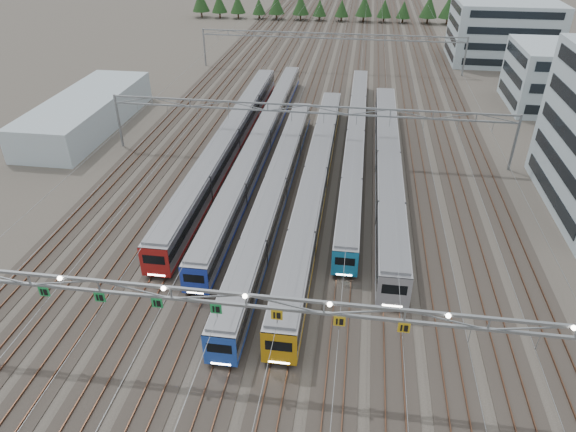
# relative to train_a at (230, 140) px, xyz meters

# --- Properties ---
(ground) EXTENTS (400.00, 400.00, 0.00)m
(ground) POSITION_rel_train_a_xyz_m (11.25, -39.62, -2.19)
(ground) COLOR #47423A
(ground) RESTS_ON ground
(track_bed) EXTENTS (54.00, 260.00, 5.42)m
(track_bed) POSITION_rel_train_a_xyz_m (11.25, 60.38, -0.70)
(track_bed) COLOR #2D2823
(track_bed) RESTS_ON ground
(train_a) EXTENTS (2.98, 60.10, 3.88)m
(train_a) POSITION_rel_train_a_xyz_m (0.00, 0.00, 0.00)
(train_a) COLOR black
(train_a) RESTS_ON ground
(train_b) EXTENTS (2.68, 66.10, 3.49)m
(train_b) POSITION_rel_train_a_xyz_m (4.50, 1.09, -0.20)
(train_b) COLOR black
(train_b) RESTS_ON ground
(train_c) EXTENTS (2.73, 53.06, 3.55)m
(train_c) POSITION_rel_train_a_xyz_m (9.00, -13.46, -0.17)
(train_c) COLOR black
(train_c) RESTS_ON ground
(train_d) EXTENTS (2.89, 57.70, 3.76)m
(train_d) POSITION_rel_train_a_xyz_m (13.50, -10.36, -0.06)
(train_d) COLOR black
(train_d) RESTS_ON ground
(train_e) EXTENTS (2.60, 61.20, 3.38)m
(train_e) POSITION_rel_train_a_xyz_m (18.00, 3.30, -0.25)
(train_e) COLOR black
(train_e) RESTS_ON ground
(train_f) EXTENTS (3.03, 52.92, 3.95)m
(train_f) POSITION_rel_train_a_xyz_m (22.50, -4.81, 0.04)
(train_f) COLOR black
(train_f) RESTS_ON ground
(gantry_near) EXTENTS (56.36, 0.61, 8.08)m
(gantry_near) POSITION_rel_train_a_xyz_m (11.20, -39.74, 4.90)
(gantry_near) COLOR gray
(gantry_near) RESTS_ON ground
(gantry_mid) EXTENTS (56.36, 0.36, 8.00)m
(gantry_mid) POSITION_rel_train_a_xyz_m (11.25, 0.38, 4.20)
(gantry_mid) COLOR gray
(gantry_mid) RESTS_ON ground
(gantry_far) EXTENTS (56.36, 0.36, 8.00)m
(gantry_far) POSITION_rel_train_a_xyz_m (11.25, 45.38, 4.20)
(gantry_far) COLOR gray
(gantry_far) RESTS_ON ground
(depot_bldg_mid) EXTENTS (14.00, 16.00, 10.69)m
(depot_bldg_mid) POSITION_rel_train_a_xyz_m (51.60, 28.15, 3.15)
(depot_bldg_mid) COLOR #A6BDC6
(depot_bldg_mid) RESTS_ON ground
(depot_bldg_north) EXTENTS (22.00, 18.00, 13.06)m
(depot_bldg_north) POSITION_rel_train_a_xyz_m (48.96, 59.14, 4.34)
(depot_bldg_north) COLOR #A6BDC6
(depot_bldg_north) RESTS_ON ground
(west_shed) EXTENTS (10.00, 30.00, 5.00)m
(west_shed) POSITION_rel_train_a_xyz_m (-25.41, 6.90, 0.31)
(west_shed) COLOR #A6BDC6
(west_shed) RESTS_ON ground
(treeline) EXTENTS (81.20, 5.60, 7.02)m
(treeline) POSITION_rel_train_a_xyz_m (4.05, 99.29, 2.04)
(treeline) COLOR #332114
(treeline) RESTS_ON ground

